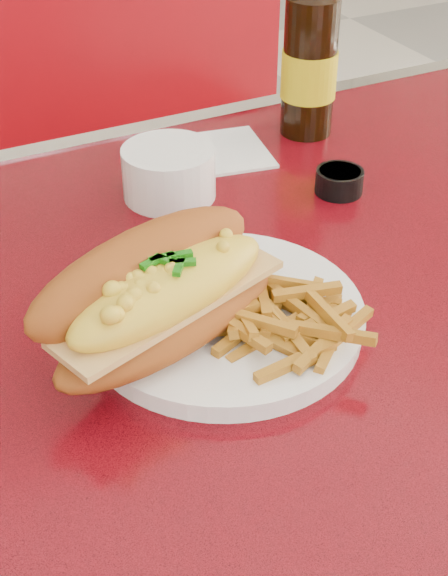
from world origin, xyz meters
name	(u,v)px	position (x,y,z in m)	size (l,w,h in m)	color
diner_table	(236,439)	(0.00, 0.00, 0.61)	(1.23, 0.83, 0.77)	#B80B1A
booth_bench_far	(46,281)	(0.00, 0.81, 0.29)	(1.20, 0.51, 0.90)	maroon
dinner_plate	(224,316)	(-0.02, -0.01, 0.78)	(0.26, 0.26, 0.02)	white
mac_hoagie	(160,293)	(-0.08, -0.02, 0.83)	(0.25, 0.17, 0.10)	#9F4E19
fries_pile	(283,321)	(0.01, -0.06, 0.80)	(0.11, 0.10, 0.03)	orange
fork	(280,308)	(0.03, -0.03, 0.79)	(0.06, 0.13, 0.00)	silver
gravy_ramekin	(169,171)	(0.03, 0.22, 0.80)	(0.11, 0.11, 0.06)	white
sauce_cup_right	(339,180)	(0.20, 0.15, 0.78)	(0.06, 0.06, 0.03)	black
beer_bottle	(310,54)	(0.25, 0.30, 0.87)	(0.08, 0.08, 0.27)	black
paper_napkin	(219,152)	(0.13, 0.29, 0.77)	(0.11, 0.11, 0.00)	white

